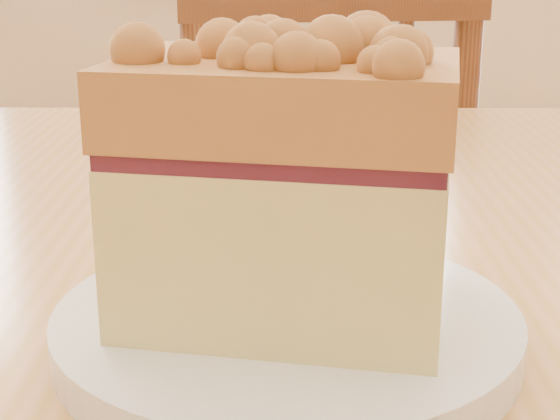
% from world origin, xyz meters
% --- Properties ---
extents(cafe_table_main, '(1.32, 0.95, 0.75)m').
position_xyz_m(cafe_table_main, '(0.05, 0.33, 0.66)').
color(cafe_table_main, tan).
rests_on(cafe_table_main, ground).
extents(cafe_chair_main, '(0.41, 0.41, 0.89)m').
position_xyz_m(cafe_chair_main, '(0.01, 1.03, 0.45)').
color(cafe_chair_main, '#593318').
rests_on(cafe_chair_main, ground).
extents(plate, '(0.20, 0.20, 0.02)m').
position_xyz_m(plate, '(-0.11, 0.21, 0.76)').
color(plate, white).
rests_on(plate, cafe_table_main).
extents(cake_slice, '(0.16, 0.13, 0.12)m').
position_xyz_m(cake_slice, '(-0.11, 0.21, 0.83)').
color(cake_slice, '#E7D282').
rests_on(cake_slice, plate).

